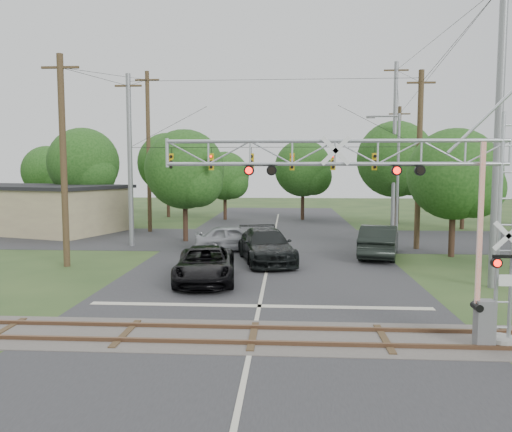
# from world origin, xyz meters

# --- Properties ---
(ground) EXTENTS (160.00, 160.00, 0.00)m
(ground) POSITION_xyz_m (0.00, 0.00, 0.00)
(ground) COLOR #2A421E
(ground) RESTS_ON ground
(road_main) EXTENTS (14.00, 90.00, 0.02)m
(road_main) POSITION_xyz_m (0.00, 10.00, 0.01)
(road_main) COLOR #2D2D30
(road_main) RESTS_ON ground
(road_cross) EXTENTS (90.00, 12.00, 0.02)m
(road_cross) POSITION_xyz_m (0.00, 24.00, 0.01)
(road_cross) COLOR #2D2D30
(road_cross) RESTS_ON ground
(railroad_track) EXTENTS (90.00, 3.20, 0.17)m
(railroad_track) POSITION_xyz_m (0.00, 2.00, 0.03)
(railroad_track) COLOR #46413D
(railroad_track) RESTS_ON ground
(crossing_gantry) EXTENTS (10.33, 0.87, 6.79)m
(crossing_gantry) POSITION_xyz_m (4.30, 1.64, 4.21)
(crossing_gantry) COLOR gray
(crossing_gantry) RESTS_ON ground
(traffic_signal_span) EXTENTS (19.34, 0.36, 11.50)m
(traffic_signal_span) POSITION_xyz_m (0.91, 20.00, 5.75)
(traffic_signal_span) COLOR gray
(traffic_signal_span) RESTS_ON ground
(pickup_black) EXTENTS (3.27, 6.03, 1.60)m
(pickup_black) POSITION_xyz_m (-2.74, 9.59, 0.80)
(pickup_black) COLOR black
(pickup_black) RESTS_ON ground
(car_dark) EXTENTS (3.97, 6.83, 1.86)m
(car_dark) POSITION_xyz_m (-0.14, 14.67, 0.93)
(car_dark) COLOR black
(car_dark) RESTS_ON ground
(sedan_silver) EXTENTS (5.01, 2.37, 1.65)m
(sedan_silver) POSITION_xyz_m (-2.38, 18.43, 0.83)
(sedan_silver) COLOR #95979C
(sedan_silver) RESTS_ON ground
(suv_dark) EXTENTS (3.37, 6.16, 1.92)m
(suv_dark) POSITION_xyz_m (6.49, 16.78, 0.96)
(suv_dark) COLOR black
(suv_dark) RESTS_ON ground
(commercial_building) EXTENTS (18.52, 13.20, 3.90)m
(commercial_building) POSITION_xyz_m (-21.35, 28.17, 1.96)
(commercial_building) COLOR #9C8C68
(commercial_building) RESTS_ON ground
(streetlight) EXTENTS (2.47, 0.26, 9.28)m
(streetlight) POSITION_xyz_m (8.96, 24.43, 5.19)
(streetlight) COLOR gray
(streetlight) RESTS_ON ground
(utility_poles) EXTENTS (24.40, 26.89, 13.99)m
(utility_poles) POSITION_xyz_m (2.31, 22.92, 6.48)
(utility_poles) COLOR #40311D
(utility_poles) RESTS_ON ground
(treeline) EXTENTS (57.06, 29.99, 9.46)m
(treeline) POSITION_xyz_m (-2.03, 32.95, 5.37)
(treeline) COLOR #362318
(treeline) RESTS_ON ground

